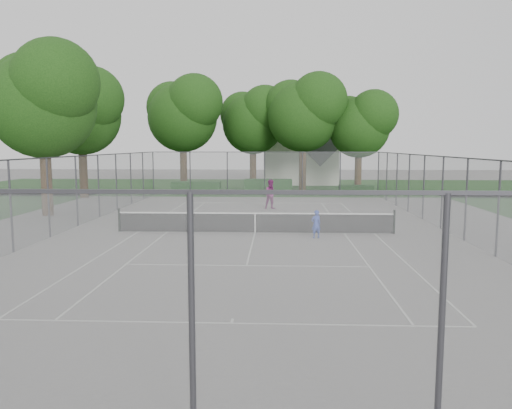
{
  "coord_description": "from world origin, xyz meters",
  "views": [
    {
      "loc": [
        1.04,
        -22.82,
        4.05
      ],
      "look_at": [
        0.0,
        1.0,
        1.2
      ],
      "focal_mm": 35.0,
      "sensor_mm": 36.0,
      "label": 1
    }
  ],
  "objects_px": {
    "tennis_net": "(255,222)",
    "house": "(300,148)",
    "woman_player": "(271,194)",
    "girl_player": "(316,224)"
  },
  "relations": [
    {
      "from": "girl_player",
      "to": "tennis_net",
      "type": "bearing_deg",
      "value": -46.02
    },
    {
      "from": "tennis_net",
      "to": "house",
      "type": "distance_m",
      "value": 30.43
    },
    {
      "from": "tennis_net",
      "to": "house",
      "type": "relative_size",
      "value": 1.37
    },
    {
      "from": "house",
      "to": "girl_player",
      "type": "distance_m",
      "value": 31.43
    },
    {
      "from": "house",
      "to": "girl_player",
      "type": "xyz_separation_m",
      "value": [
        -0.68,
        -31.26,
        -3.17
      ]
    },
    {
      "from": "girl_player",
      "to": "woman_player",
      "type": "distance_m",
      "value": 10.07
    },
    {
      "from": "tennis_net",
      "to": "woman_player",
      "type": "xyz_separation_m",
      "value": [
        0.65,
        8.64,
        0.43
      ]
    },
    {
      "from": "girl_player",
      "to": "woman_player",
      "type": "height_order",
      "value": "woman_player"
    },
    {
      "from": "house",
      "to": "girl_player",
      "type": "bearing_deg",
      "value": -91.25
    },
    {
      "from": "house",
      "to": "girl_player",
      "type": "relative_size",
      "value": 7.64
    }
  ]
}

